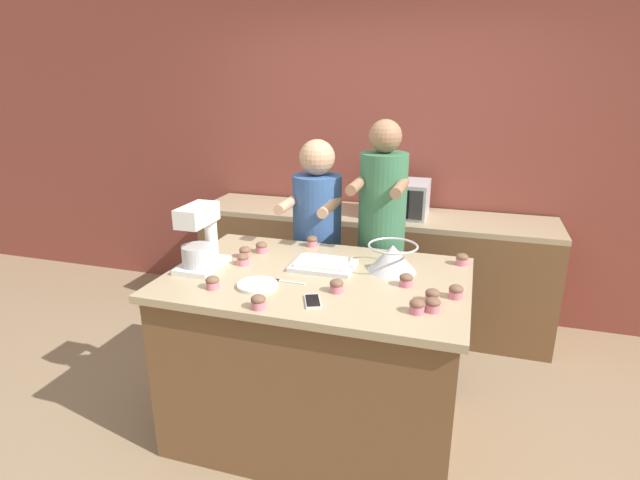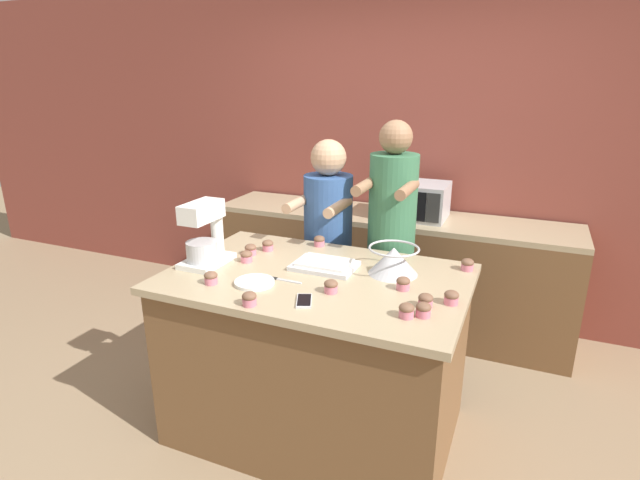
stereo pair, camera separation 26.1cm
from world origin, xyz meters
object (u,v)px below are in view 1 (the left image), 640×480
object	(u,v)px
stand_mixer	(200,241)
cell_phone	(313,301)
mixing_bowl	(392,257)
cupcake_8	(261,247)
person_right	(381,246)
cupcake_2	(432,296)
cupcake_12	(433,304)
baking_tray	(324,265)
knife	(282,281)
person_left	(317,250)
cupcake_10	(312,241)
cupcake_11	(243,259)
small_plate	(257,285)
cupcake_6	(245,252)
microwave_oven	(397,198)
cupcake_4	(462,259)
cupcake_9	(417,306)
cupcake_0	(337,286)
cupcake_1	(212,282)
cupcake_3	(456,291)
cupcake_7	(258,302)

from	to	relation	value
stand_mixer	cell_phone	world-z (taller)	stand_mixer
mixing_bowl	cupcake_8	xyz separation A→B (m)	(-0.79, 0.06, -0.05)
person_right	cell_phone	distance (m)	1.03
cupcake_2	cupcake_12	distance (m)	0.10
baking_tray	knife	size ratio (longest dim) A/B	1.54
person_left	cupcake_10	world-z (taller)	person_left
cupcake_11	cupcake_12	xyz separation A→B (m)	(1.06, -0.28, 0.00)
small_plate	cupcake_10	xyz separation A→B (m)	(0.07, 0.67, 0.02)
cupcake_11	cupcake_6	bearing A→B (deg)	109.17
microwave_oven	cupcake_10	size ratio (longest dim) A/B	6.96
knife	cupcake_10	world-z (taller)	cupcake_10
cupcake_4	cupcake_9	bearing A→B (deg)	-104.08
person_right	cupcake_9	xyz separation A→B (m)	(0.34, -0.98, 0.08)
baking_tray	cupcake_8	world-z (taller)	cupcake_8
stand_mixer	cupcake_12	size ratio (longest dim) A/B	5.22
mixing_bowl	cupcake_0	distance (m)	0.41
cell_phone	cupcake_4	world-z (taller)	cupcake_4
person_left	cupcake_8	xyz separation A→B (m)	(-0.20, -0.45, 0.15)
cupcake_9	cupcake_0	bearing A→B (deg)	164.26
stand_mixer	cupcake_1	world-z (taller)	stand_mixer
cupcake_8	cupcake_4	bearing A→B (deg)	7.11
cupcake_1	cupcake_10	world-z (taller)	same
cupcake_1	cupcake_10	bearing A→B (deg)	70.28
microwave_oven	cupcake_3	bearing A→B (deg)	-71.09
cupcake_0	cupcake_7	bearing A→B (deg)	-136.22
microwave_oven	cupcake_11	distance (m)	1.55
cell_phone	cupcake_1	world-z (taller)	cupcake_1
cell_phone	knife	distance (m)	0.29
cupcake_9	knife	bearing A→B (deg)	167.65
person_left	baking_tray	distance (m)	0.64
cupcake_6	cupcake_10	bearing A→B (deg)	44.73
cupcake_0	cupcake_8	xyz separation A→B (m)	(-0.58, 0.42, 0.00)
knife	cupcake_0	world-z (taller)	cupcake_0
cupcake_11	person_left	bearing A→B (deg)	71.87
cupcake_11	cupcake_1	bearing A→B (deg)	-90.27
person_left	cupcake_11	size ratio (longest dim) A/B	23.26
cell_phone	cupcake_3	bearing A→B (deg)	21.41
stand_mixer	knife	world-z (taller)	stand_mixer
mixing_bowl	cupcake_1	world-z (taller)	mixing_bowl
cupcake_4	cupcake_12	bearing A→B (deg)	-99.21
baking_tray	cell_phone	world-z (taller)	baking_tray
person_left	cupcake_12	distance (m)	1.27
cupcake_3	cupcake_7	bearing A→B (deg)	-155.91
knife	cupcake_9	bearing A→B (deg)	-12.35
cupcake_6	cell_phone	bearing A→B (deg)	-39.35
person_right	cupcake_8	bearing A→B (deg)	-144.32
cupcake_9	cupcake_10	distance (m)	1.03
person_right	knife	distance (m)	0.91
baking_tray	cupcake_8	bearing A→B (deg)	163.09
cell_phone	baking_tray	bearing A→B (deg)	100.01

